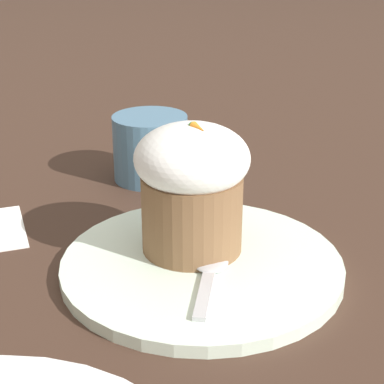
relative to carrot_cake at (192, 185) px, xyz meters
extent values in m
plane|color=#3D281E|center=(0.02, -0.01, -0.07)|extent=(4.00, 4.00, 0.00)
cylinder|color=silver|center=(0.02, -0.01, -0.07)|extent=(0.24, 0.24, 0.01)
cylinder|color=brown|center=(0.00, 0.00, -0.03)|extent=(0.09, 0.09, 0.07)
ellipsoid|color=white|center=(0.00, 0.00, 0.02)|extent=(0.10, 0.10, 0.06)
cone|color=orange|center=(0.01, 0.00, 0.05)|extent=(0.02, 0.01, 0.01)
sphere|color=green|center=(0.00, 0.00, 0.05)|extent=(0.01, 0.01, 0.01)
cube|color=#B7B7BC|center=(0.07, -0.04, -0.06)|extent=(0.06, 0.06, 0.00)
ellipsoid|color=#B7B7BC|center=(0.04, -0.01, -0.06)|extent=(0.05, 0.05, 0.01)
cylinder|color=teal|center=(-0.19, 0.07, -0.03)|extent=(0.09, 0.09, 0.08)
torus|color=teal|center=(-0.14, 0.07, -0.03)|extent=(0.06, 0.01, 0.06)
camera|label=1|loc=(0.41, -0.29, 0.21)|focal=60.00mm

